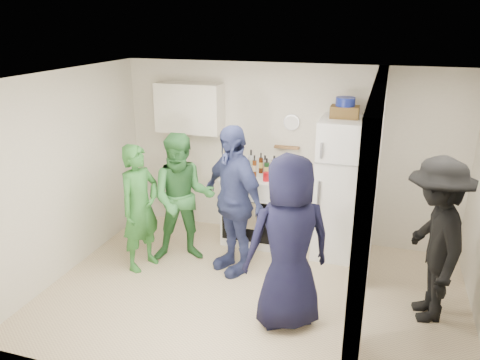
% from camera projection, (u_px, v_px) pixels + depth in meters
% --- Properties ---
extents(floor, '(4.80, 4.80, 0.00)m').
position_uv_depth(floor, '(254.00, 293.00, 5.50)').
color(floor, beige).
rests_on(floor, ground).
extents(wall_back, '(4.80, 0.00, 4.80)m').
position_uv_depth(wall_back, '(287.00, 153.00, 6.62)').
color(wall_back, silver).
rests_on(wall_back, floor).
extents(wall_front, '(4.80, 0.00, 4.80)m').
position_uv_depth(wall_front, '(194.00, 271.00, 3.55)').
color(wall_front, silver).
rests_on(wall_front, floor).
extents(wall_left, '(0.00, 3.40, 3.40)m').
position_uv_depth(wall_left, '(68.00, 173.00, 5.76)').
color(wall_left, silver).
rests_on(wall_left, floor).
extents(ceiling, '(4.80, 4.80, 0.00)m').
position_uv_depth(ceiling, '(256.00, 78.00, 4.67)').
color(ceiling, white).
rests_on(ceiling, wall_back).
extents(partition_pier_back, '(0.12, 1.20, 2.50)m').
position_uv_depth(partition_pier_back, '(373.00, 174.00, 5.74)').
color(partition_pier_back, silver).
rests_on(partition_pier_back, floor).
extents(partition_pier_front, '(0.12, 1.20, 2.50)m').
position_uv_depth(partition_pier_front, '(361.00, 257.00, 3.76)').
color(partition_pier_front, silver).
rests_on(partition_pier_front, floor).
extents(partition_header, '(0.12, 1.00, 0.40)m').
position_uv_depth(partition_header, '(378.00, 104.00, 4.40)').
color(partition_header, silver).
rests_on(partition_header, partition_pier_back).
extents(stove, '(0.83, 0.69, 0.99)m').
position_uv_depth(stove, '(254.00, 208.00, 6.68)').
color(stove, white).
rests_on(stove, floor).
extents(upper_cabinet, '(0.95, 0.34, 0.70)m').
position_uv_depth(upper_cabinet, '(189.00, 108.00, 6.65)').
color(upper_cabinet, silver).
rests_on(upper_cabinet, wall_back).
extents(fridge, '(0.77, 0.75, 1.87)m').
position_uv_depth(fridge, '(346.00, 189.00, 6.15)').
color(fridge, white).
rests_on(fridge, floor).
extents(wicker_basket, '(0.35, 0.25, 0.15)m').
position_uv_depth(wicker_basket, '(345.00, 112.00, 5.89)').
color(wicker_basket, brown).
rests_on(wicker_basket, fridge).
extents(blue_bowl, '(0.24, 0.24, 0.11)m').
position_uv_depth(blue_bowl, '(345.00, 102.00, 5.85)').
color(blue_bowl, navy).
rests_on(blue_bowl, wicker_basket).
extents(yellow_cup_stack_top, '(0.09, 0.09, 0.25)m').
position_uv_depth(yellow_cup_stack_top, '(371.00, 112.00, 5.65)').
color(yellow_cup_stack_top, yellow).
rests_on(yellow_cup_stack_top, fridge).
extents(wall_clock, '(0.22, 0.02, 0.22)m').
position_uv_depth(wall_clock, '(292.00, 122.00, 6.44)').
color(wall_clock, white).
rests_on(wall_clock, wall_back).
extents(spice_shelf, '(0.35, 0.08, 0.03)m').
position_uv_depth(spice_shelf, '(287.00, 147.00, 6.54)').
color(spice_shelf, olive).
rests_on(spice_shelf, wall_back).
extents(yellow_cup_stack_stove, '(0.09, 0.09, 0.25)m').
position_uv_depth(yellow_cup_stack_stove, '(242.00, 170.00, 6.31)').
color(yellow_cup_stack_stove, '#F9A815').
rests_on(yellow_cup_stack_stove, stove).
extents(red_cup, '(0.09, 0.09, 0.12)m').
position_uv_depth(red_cup, '(266.00, 177.00, 6.25)').
color(red_cup, '#B50C14').
rests_on(red_cup, stove).
extents(person_green_left, '(0.55, 0.69, 1.63)m').
position_uv_depth(person_green_left, '(140.00, 208.00, 5.85)').
color(person_green_left, '#327D34').
rests_on(person_green_left, floor).
extents(person_green_center, '(1.02, 0.91, 1.72)m').
position_uv_depth(person_green_center, '(183.00, 198.00, 6.03)').
color(person_green_center, '#367B37').
rests_on(person_green_center, floor).
extents(person_denim, '(1.17, 1.03, 1.89)m').
position_uv_depth(person_denim, '(233.00, 200.00, 5.74)').
color(person_denim, '#38427A').
rests_on(person_denim, floor).
extents(person_navy, '(1.08, 0.96, 1.85)m').
position_uv_depth(person_navy, '(289.00, 243.00, 4.70)').
color(person_navy, black).
rests_on(person_navy, floor).
extents(person_nook, '(0.85, 1.25, 1.79)m').
position_uv_depth(person_nook, '(434.00, 241.00, 4.82)').
color(person_nook, black).
rests_on(person_nook, floor).
extents(bottle_a, '(0.06, 0.06, 0.27)m').
position_uv_depth(bottle_a, '(239.00, 161.00, 6.65)').
color(bottle_a, maroon).
rests_on(bottle_a, stove).
extents(bottle_b, '(0.06, 0.06, 0.32)m').
position_uv_depth(bottle_b, '(240.00, 164.00, 6.46)').
color(bottle_b, '#164216').
rests_on(bottle_b, stove).
extents(bottle_c, '(0.07, 0.07, 0.31)m').
position_uv_depth(bottle_c, '(251.00, 160.00, 6.64)').
color(bottle_c, silver).
rests_on(bottle_c, stove).
extents(bottle_d, '(0.06, 0.06, 0.30)m').
position_uv_depth(bottle_d, '(254.00, 166.00, 6.40)').
color(bottle_d, '#663011').
rests_on(bottle_d, stove).
extents(bottle_e, '(0.08, 0.08, 0.24)m').
position_uv_depth(bottle_e, '(265.00, 164.00, 6.60)').
color(bottle_e, '#A7ABB9').
rests_on(bottle_e, stove).
extents(bottle_f, '(0.07, 0.07, 0.25)m').
position_uv_depth(bottle_f, '(267.00, 167.00, 6.43)').
color(bottle_f, '#153A19').
rests_on(bottle_f, stove).
extents(bottle_g, '(0.08, 0.08, 0.26)m').
position_uv_depth(bottle_g, '(274.00, 165.00, 6.53)').
color(bottle_g, brown).
rests_on(bottle_g, stove).
extents(bottle_h, '(0.07, 0.07, 0.25)m').
position_uv_depth(bottle_h, '(232.00, 167.00, 6.43)').
color(bottle_h, '#B1B5BD').
rests_on(bottle_h, stove).
extents(bottle_i, '(0.06, 0.06, 0.29)m').
position_uv_depth(bottle_i, '(261.00, 163.00, 6.55)').
color(bottle_i, '#471E0C').
rests_on(bottle_i, stove).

